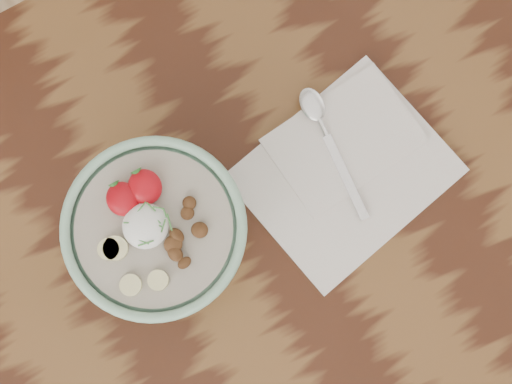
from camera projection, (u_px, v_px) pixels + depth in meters
table at (278, 246)px, 100.29cm from camera, size 160.00×90.00×75.00cm
breakfast_bowl at (158, 231)px, 84.15cm from camera, size 21.12×21.12×13.81cm
napkin at (345, 166)px, 91.71cm from camera, size 28.22×24.47×1.53cm
spoon at (321, 122)px, 91.15cm from camera, size 3.81×18.60×0.97cm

